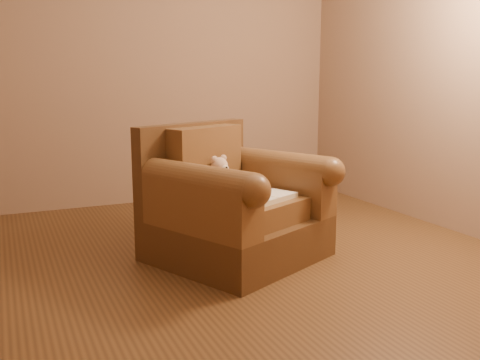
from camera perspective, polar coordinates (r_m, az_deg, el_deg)
name	(u,v)px	position (r m, az deg, el deg)	size (l,w,h in m)	color
floor	(222,264)	(3.58, -1.90, -8.93)	(4.00, 4.00, 0.00)	brown
armchair	(232,207)	(3.63, -0.85, -2.90)	(1.30, 1.28, 0.90)	#4D3219
teddy_bear	(222,179)	(3.64, -1.95, 0.08)	(0.20, 0.23, 0.27)	beige
guidebook	(262,197)	(3.48, 2.42, -1.86)	(0.51, 0.43, 0.04)	beige
side_table	(298,186)	(4.70, 6.23, -0.66)	(0.37, 0.37, 0.52)	#C78236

